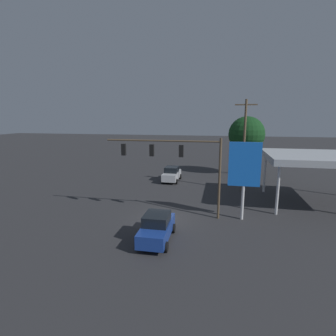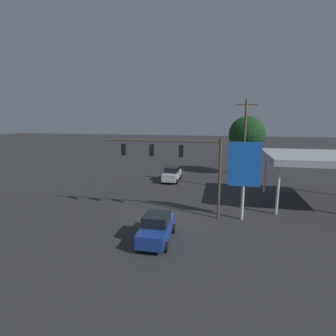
{
  "view_description": "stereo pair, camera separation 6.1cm",
  "coord_description": "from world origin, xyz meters",
  "px_view_note": "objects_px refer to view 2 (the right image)",
  "views": [
    {
      "loc": [
        -4.52,
        20.31,
        8.4
      ],
      "look_at": [
        0.0,
        -2.0,
        3.94
      ],
      "focal_mm": 28.0,
      "sensor_mm": 36.0,
      "label": 1
    },
    {
      "loc": [
        -4.58,
        20.3,
        8.4
      ],
      "look_at": [
        0.0,
        -2.0,
        3.94
      ],
      "focal_mm": 28.0,
      "sensor_mm": 36.0,
      "label": 2
    }
  ],
  "objects_px": {
    "price_sign": "(244,167)",
    "street_tree": "(247,134)",
    "sedan_waiting": "(157,227)",
    "traffic_signal_assembly": "(175,157)",
    "utility_pole": "(244,144)",
    "sedan_far": "(172,174)"
  },
  "relations": [
    {
      "from": "traffic_signal_assembly",
      "to": "utility_pole",
      "type": "relative_size",
      "value": 0.95
    },
    {
      "from": "sedan_waiting",
      "to": "utility_pole",
      "type": "bearing_deg",
      "value": 154.09
    },
    {
      "from": "traffic_signal_assembly",
      "to": "price_sign",
      "type": "bearing_deg",
      "value": -178.32
    },
    {
      "from": "price_sign",
      "to": "utility_pole",
      "type": "bearing_deg",
      "value": -93.95
    },
    {
      "from": "price_sign",
      "to": "sedan_waiting",
      "type": "distance_m",
      "value": 8.64
    },
    {
      "from": "street_tree",
      "to": "sedan_waiting",
      "type": "bearing_deg",
      "value": 71.47
    },
    {
      "from": "utility_pole",
      "to": "price_sign",
      "type": "relative_size",
      "value": 1.6
    },
    {
      "from": "sedan_far",
      "to": "utility_pole",
      "type": "bearing_deg",
      "value": 73.61
    },
    {
      "from": "price_sign",
      "to": "street_tree",
      "type": "relative_size",
      "value": 0.76
    },
    {
      "from": "price_sign",
      "to": "street_tree",
      "type": "distance_m",
      "value": 17.79
    },
    {
      "from": "utility_pole",
      "to": "street_tree",
      "type": "height_order",
      "value": "utility_pole"
    },
    {
      "from": "traffic_signal_assembly",
      "to": "price_sign",
      "type": "relative_size",
      "value": 1.51
    },
    {
      "from": "traffic_signal_assembly",
      "to": "sedan_waiting",
      "type": "relative_size",
      "value": 2.21
    },
    {
      "from": "sedan_waiting",
      "to": "street_tree",
      "type": "xyz_separation_m",
      "value": [
        -7.63,
        -22.77,
        4.98
      ]
    },
    {
      "from": "utility_pole",
      "to": "price_sign",
      "type": "height_order",
      "value": "utility_pole"
    },
    {
      "from": "price_sign",
      "to": "sedan_waiting",
      "type": "relative_size",
      "value": 1.46
    },
    {
      "from": "price_sign",
      "to": "sedan_waiting",
      "type": "height_order",
      "value": "price_sign"
    },
    {
      "from": "traffic_signal_assembly",
      "to": "utility_pole",
      "type": "height_order",
      "value": "utility_pole"
    },
    {
      "from": "utility_pole",
      "to": "sedan_far",
      "type": "height_order",
      "value": "utility_pole"
    },
    {
      "from": "utility_pole",
      "to": "street_tree",
      "type": "bearing_deg",
      "value": -96.58
    },
    {
      "from": "traffic_signal_assembly",
      "to": "sedan_far",
      "type": "bearing_deg",
      "value": -78.13
    },
    {
      "from": "price_sign",
      "to": "sedan_far",
      "type": "bearing_deg",
      "value": -55.37
    }
  ]
}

